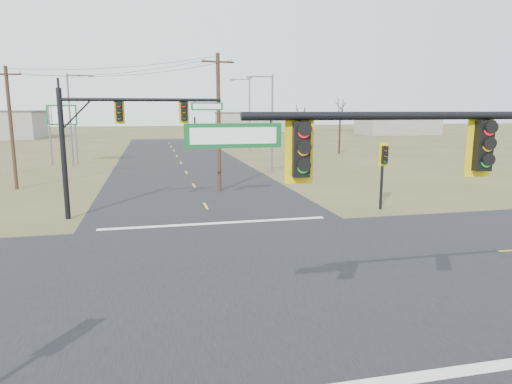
# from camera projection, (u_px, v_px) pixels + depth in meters

# --- Properties ---
(ground) EXTENTS (320.00, 320.00, 0.00)m
(ground) POSITION_uv_depth(u_px,v_px,m) (244.00, 272.00, 16.86)
(ground) COLOR brown
(ground) RESTS_ON ground
(road_ew) EXTENTS (160.00, 14.00, 0.02)m
(road_ew) POSITION_uv_depth(u_px,v_px,m) (244.00, 272.00, 16.86)
(road_ew) COLOR black
(road_ew) RESTS_ON ground
(road_ns) EXTENTS (14.00, 160.00, 0.02)m
(road_ns) POSITION_uv_depth(u_px,v_px,m) (244.00, 272.00, 16.86)
(road_ns) COLOR black
(road_ns) RESTS_ON ground
(stop_bar_far) EXTENTS (12.00, 0.40, 0.01)m
(stop_bar_far) POSITION_uv_depth(u_px,v_px,m) (216.00, 223.00, 24.05)
(stop_bar_far) COLOR silver
(stop_bar_far) RESTS_ON road_ns
(mast_arm_near) EXTENTS (10.33, 0.49, 6.41)m
(mast_arm_near) POSITION_uv_depth(u_px,v_px,m) (483.00, 169.00, 9.64)
(mast_arm_near) COLOR black
(mast_arm_near) RESTS_ON ground
(mast_arm_far) EXTENTS (8.84, 0.51, 7.07)m
(mast_arm_far) POSITION_uv_depth(u_px,v_px,m) (119.00, 125.00, 24.91)
(mast_arm_far) COLOR black
(mast_arm_far) RESTS_ON ground
(pedestal_signal_ne) EXTENTS (0.58, 0.50, 4.02)m
(pedestal_signal_ne) POSITION_uv_depth(u_px,v_px,m) (384.00, 161.00, 26.93)
(pedestal_signal_ne) COLOR black
(pedestal_signal_ne) RESTS_ON ground
(utility_pole_near) EXTENTS (2.40, 0.51, 9.85)m
(utility_pole_near) POSITION_uv_depth(u_px,v_px,m) (219.00, 121.00, 32.82)
(utility_pole_near) COLOR #40271B
(utility_pole_near) RESTS_ON ground
(utility_pole_far) EXTENTS (2.16, 0.74, 9.06)m
(utility_pole_far) POSITION_uv_depth(u_px,v_px,m) (11.00, 126.00, 33.70)
(utility_pole_far) COLOR #40271B
(utility_pole_far) RESTS_ON ground
(highway_sign) EXTENTS (3.26, 1.23, 6.44)m
(highway_sign) POSITION_uv_depth(u_px,v_px,m) (62.00, 123.00, 48.75)
(highway_sign) COLOR slate
(highway_sign) RESTS_ON ground
(streetlight_a) EXTENTS (2.54, 0.24, 9.14)m
(streetlight_a) POSITION_uv_depth(u_px,v_px,m) (270.00, 118.00, 42.76)
(streetlight_a) COLOR slate
(streetlight_a) RESTS_ON ground
(streetlight_b) EXTENTS (2.89, 0.27, 10.41)m
(streetlight_b) POSITION_uv_depth(u_px,v_px,m) (248.00, 110.00, 65.92)
(streetlight_b) COLOR slate
(streetlight_b) RESTS_ON ground
(streetlight_c) EXTENTS (2.68, 0.30, 9.63)m
(streetlight_c) POSITION_uv_depth(u_px,v_px,m) (72.00, 115.00, 47.07)
(streetlight_c) COLOR slate
(streetlight_c) RESTS_ON ground
(bare_tree_c) EXTENTS (2.99, 2.99, 6.86)m
(bare_tree_c) POSITION_uv_depth(u_px,v_px,m) (301.00, 115.00, 52.66)
(bare_tree_c) COLOR black
(bare_tree_c) RESTS_ON ground
(bare_tree_d) EXTENTS (3.89, 3.89, 7.80)m
(bare_tree_d) POSITION_uv_depth(u_px,v_px,m) (340.00, 107.00, 61.18)
(bare_tree_d) COLOR black
(bare_tree_d) RESTS_ON ground
(warehouse_mid) EXTENTS (20.00, 12.00, 5.00)m
(warehouse_mid) POSITION_uv_depth(u_px,v_px,m) (254.00, 122.00, 127.42)
(warehouse_mid) COLOR gray
(warehouse_mid) RESTS_ON ground
(warehouse_right) EXTENTS (18.00, 10.00, 4.50)m
(warehouse_right) POSITION_uv_depth(u_px,v_px,m) (397.00, 125.00, 110.08)
(warehouse_right) COLOR gray
(warehouse_right) RESTS_ON ground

